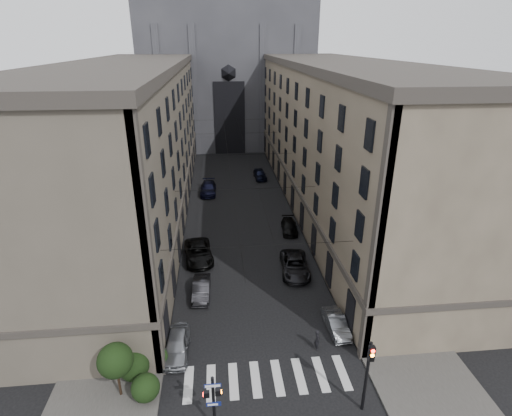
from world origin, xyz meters
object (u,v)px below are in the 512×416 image
object	(u,v)px
car_left_far	(208,188)
car_right_midfar	(289,227)
gothic_tower	(226,58)
car_right_midnear	(295,265)
traffic_light_right	(368,369)
pedestrian_signal_left	(213,400)
car_right_far	(260,174)
car_right_near	(336,323)
car_left_midfar	(199,252)
car_left_midnear	(201,289)
car_left_near	(177,345)
pedestrian	(317,340)

from	to	relation	value
car_left_far	car_right_midfar	world-z (taller)	car_left_far
gothic_tower	car_right_midnear	bearing A→B (deg)	-85.55
car_right_midfar	traffic_light_right	bearing A→B (deg)	-84.79
pedestrian_signal_left	car_right_far	distance (m)	46.34
pedestrian_signal_left	gothic_tower	bearing A→B (deg)	87.26
car_right_near	car_right_far	world-z (taller)	car_right_far
car_left_midfar	car_left_far	bearing A→B (deg)	80.68
car_left_midnear	car_right_midfar	bearing A→B (deg)	51.77
gothic_tower	car_right_far	distance (m)	32.86
gothic_tower	car_left_far	size ratio (longest dim) A/B	10.52
car_left_midnear	car_left_near	bearing A→B (deg)	-101.03
car_left_near	car_right_midfar	world-z (taller)	car_left_near
car_left_midnear	car_left_midfar	size ratio (longest dim) A/B	0.72
car_left_midnear	car_right_midfar	size ratio (longest dim) A/B	0.98
gothic_tower	car_left_far	bearing A→B (deg)	-97.13
pedestrian_signal_left	car_left_midfar	size ratio (longest dim) A/B	0.68
car_left_midfar	car_left_far	world-z (taller)	car_left_midfar
car_left_near	car_right_midnear	distance (m)	14.64
gothic_tower	car_right_midnear	distance (m)	59.54
traffic_light_right	car_right_midnear	distance (m)	16.39
gothic_tower	car_left_near	xyz separation A→B (m)	(-6.20, -66.96, -17.05)
car_left_midfar	car_right_midnear	distance (m)	10.11
car_left_near	car_left_midnear	distance (m)	7.22
car_left_near	car_right_near	distance (m)	12.31
car_left_midnear	pedestrian	bearing A→B (deg)	-39.63
car_left_midnear	car_right_midnear	xyz separation A→B (m)	(9.04, 3.03, 0.09)
car_left_midfar	pedestrian_signal_left	bearing A→B (deg)	-92.47
gothic_tower	car_left_midfar	distance (m)	56.28
gothic_tower	car_left_midfar	world-z (taller)	gothic_tower
traffic_light_right	car_right_midfar	distance (m)	25.36
car_left_near	car_left_midfar	distance (m)	13.59
car_left_near	pedestrian	distance (m)	10.26
pedestrian	car_left_midnear	bearing A→B (deg)	43.97
traffic_light_right	car_left_near	xyz separation A→B (m)	(-11.80, 6.08, -2.54)
car_left_near	gothic_tower	bearing A→B (deg)	86.54
pedestrian_signal_left	car_left_near	world-z (taller)	pedestrian_signal_left
car_left_midnear	car_right_near	size ratio (longest dim) A/B	1.10
traffic_light_right	car_right_midfar	xyz separation A→B (m)	(-0.09, 25.22, -2.65)
car_left_midnear	car_right_near	xyz separation A→B (m)	(10.65, -5.73, -0.07)
car_left_far	car_right_midfar	size ratio (longest dim) A/B	1.26
gothic_tower	pedestrian	size ratio (longest dim) A/B	34.59
pedestrian	car_left_near	bearing A→B (deg)	82.11
gothic_tower	pedestrian	bearing A→B (deg)	-86.57
gothic_tower	car_right_midfar	distance (m)	51.10
gothic_tower	pedestrian_signal_left	xyz separation A→B (m)	(-3.51, -73.46, -15.48)
pedestrian_signal_left	car_left_midnear	xyz separation A→B (m)	(-1.10, 13.54, -1.61)
pedestrian_signal_left	car_right_near	xyz separation A→B (m)	(9.55, 7.81, -1.68)
car_left_midfar	car_right_near	size ratio (longest dim) A/B	1.52
car_right_midnear	pedestrian	world-z (taller)	pedestrian
car_right_near	car_right_midfar	bearing A→B (deg)	88.95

